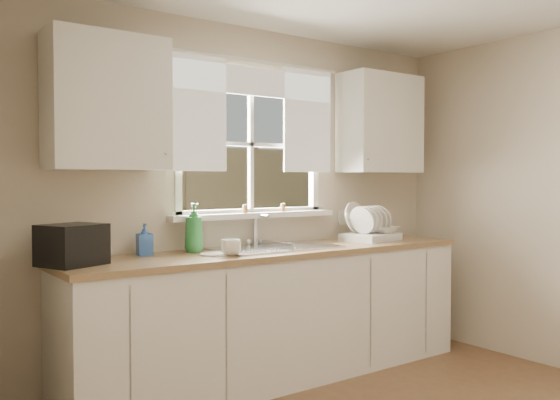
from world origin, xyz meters
TOP-DOWN VIEW (x-y plane):
  - room_walls at (0.00, -0.07)m, footprint 3.62×4.02m
  - window at (0.00, 2.00)m, footprint 1.38×0.16m
  - curtains at (0.00, 1.95)m, footprint 1.50×0.03m
  - base_cabinets at (0.00, 1.68)m, footprint 3.00×0.62m
  - countertop at (0.00, 1.68)m, footprint 3.04×0.65m
  - upper_cabinet_left at (-1.15, 1.82)m, footprint 0.70×0.33m
  - upper_cabinet_right at (1.15, 1.82)m, footprint 0.70×0.33m
  - wall_outlet at (0.88, 1.99)m, footprint 0.08×0.01m
  - sill_jars at (0.07, 1.94)m, footprint 0.38×0.04m
  - backyard at (0.58, 8.42)m, footprint 20.00×10.00m
  - sink at (0.00, 1.71)m, footprint 0.88×0.52m
  - dish_rack at (0.92, 1.71)m, footprint 0.47×0.39m
  - bowl at (1.04, 1.66)m, footprint 0.22×0.22m
  - soap_bottle_a at (-0.56, 1.85)m, footprint 0.13×0.13m
  - soap_bottle_b at (-0.90, 1.88)m, footprint 0.10×0.11m
  - soap_bottle_c at (-1.19, 1.84)m, footprint 0.15×0.15m
  - saucer at (-0.53, 1.63)m, footprint 0.20×0.20m
  - cup at (-0.46, 1.55)m, footprint 0.15×0.15m
  - black_appliance at (-1.40, 1.71)m, footprint 0.40×0.37m

SIDE VIEW (x-z plane):
  - base_cabinets at x=0.00m, z-range 0.00..0.87m
  - sink at x=0.00m, z-range 0.64..1.04m
  - countertop at x=0.00m, z-range 0.87..0.91m
  - saucer at x=-0.53m, z-range 0.91..0.92m
  - cup at x=-0.46m, z-range 0.91..1.01m
  - dish_rack at x=0.92m, z-range 0.84..1.14m
  - bowl at x=1.04m, z-range 0.97..1.02m
  - soap_bottle_c at x=-1.19m, z-range 0.91..1.08m
  - soap_bottle_b at x=-0.90m, z-range 0.91..1.11m
  - black_appliance at x=-1.40m, z-range 0.91..1.14m
  - soap_bottle_a at x=-0.56m, z-range 0.91..1.24m
  - wall_outlet at x=0.88m, z-range 1.02..1.14m
  - sill_jars at x=0.07m, z-range 1.15..1.21m
  - room_walls at x=0.00m, z-range -0.01..2.49m
  - window at x=0.00m, z-range 0.95..2.02m
  - upper_cabinet_left at x=-1.15m, z-range 1.45..2.25m
  - upper_cabinet_right at x=1.15m, z-range 1.45..2.25m
  - curtains at x=0.00m, z-range 1.53..2.34m
  - backyard at x=0.58m, z-range 0.40..6.53m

